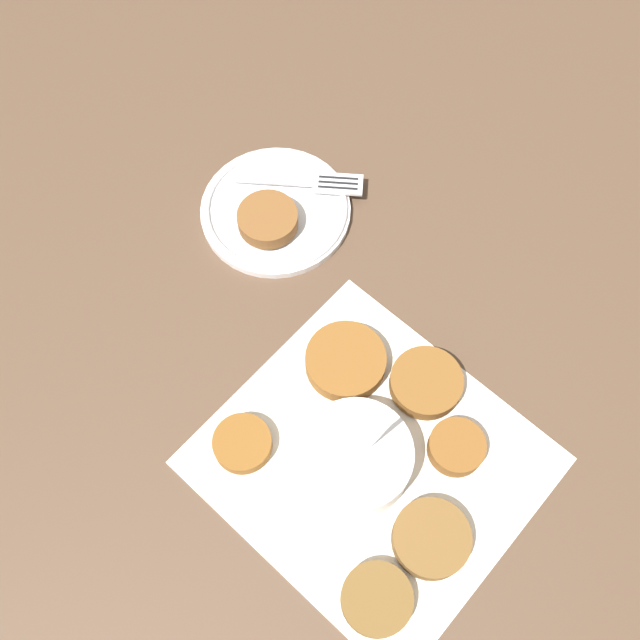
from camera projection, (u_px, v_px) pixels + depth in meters
The scene contains 12 objects.
ground_plane at pixel (376, 477), 0.76m from camera, with size 4.00×4.00×0.00m, color #4C3828.
napkin at pixel (371, 461), 0.77m from camera, with size 0.32×0.30×0.00m.
sauce_bowl at pixel (355, 458), 0.75m from camera, with size 0.12×0.11×0.09m.
fritter_0 at pixel (377, 599), 0.70m from camera, with size 0.07×0.07×0.02m.
fritter_1 at pixel (456, 447), 0.76m from camera, with size 0.06×0.06×0.02m.
fritter_2 at pixel (242, 444), 0.76m from camera, with size 0.06×0.06×0.02m.
fritter_3 at pixel (346, 361), 0.80m from camera, with size 0.09×0.09×0.02m.
fritter_4 at pixel (431, 539), 0.72m from camera, with size 0.08×0.08×0.02m.
fritter_5 at pixel (426, 383), 0.79m from camera, with size 0.08×0.08×0.02m.
serving_plate at pixel (276, 209), 0.89m from camera, with size 0.18×0.18×0.02m.
fritter_on_plate at pixel (268, 219), 0.86m from camera, with size 0.07×0.07×0.02m.
fork at pixel (313, 182), 0.89m from camera, with size 0.13×0.11×0.00m.
Camera 1 is at (-0.08, 0.17, 0.76)m, focal length 42.00 mm.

